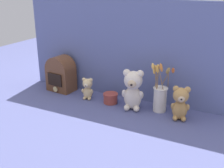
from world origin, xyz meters
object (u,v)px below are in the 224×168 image
(teddy_bear_large, at_px, (133,89))
(vintage_radio, at_px, (61,74))
(teddy_bear_small, at_px, (88,88))
(decorative_tin_tall, at_px, (111,98))
(teddy_bear_medium, at_px, (181,102))
(flower_vase, at_px, (160,96))

(teddy_bear_large, height_order, vintage_radio, same)
(teddy_bear_large, relative_size, teddy_bear_small, 1.71)
(teddy_bear_large, xyz_separation_m, decorative_tin_tall, (-0.17, 0.02, -0.10))
(teddy_bear_medium, bearing_deg, flower_vase, 158.72)
(vintage_radio, bearing_deg, teddy_bear_large, -6.08)
(flower_vase, bearing_deg, teddy_bear_small, -175.24)
(decorative_tin_tall, bearing_deg, vintage_radio, 174.09)
(teddy_bear_medium, height_order, vintage_radio, vintage_radio)
(teddy_bear_large, distance_m, vintage_radio, 0.60)
(teddy_bear_medium, distance_m, decorative_tin_tall, 0.48)
(teddy_bear_large, distance_m, teddy_bear_medium, 0.30)
(teddy_bear_large, xyz_separation_m, vintage_radio, (-0.60, 0.06, -0.01))
(flower_vase, height_order, vintage_radio, flower_vase)
(teddy_bear_large, xyz_separation_m, teddy_bear_medium, (0.30, -0.00, -0.03))
(teddy_bear_large, distance_m, decorative_tin_tall, 0.20)
(teddy_bear_medium, bearing_deg, decorative_tin_tall, 177.21)
(flower_vase, relative_size, decorative_tin_tall, 3.32)
(teddy_bear_medium, xyz_separation_m, teddy_bear_small, (-0.64, 0.01, -0.03))
(teddy_bear_small, height_order, vintage_radio, vintage_radio)
(teddy_bear_small, bearing_deg, vintage_radio, 168.14)
(teddy_bear_medium, xyz_separation_m, vintage_radio, (-0.90, 0.07, 0.02))
(teddy_bear_small, relative_size, vintage_radio, 0.58)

